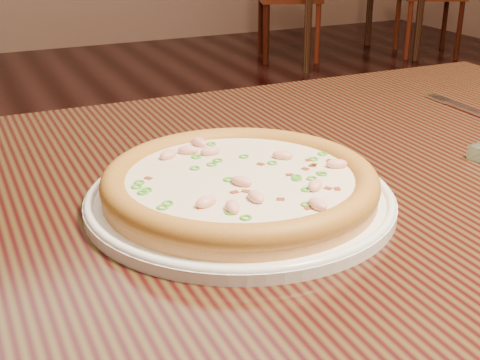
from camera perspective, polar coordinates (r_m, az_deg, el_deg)
name	(u,v)px	position (r m, az deg, el deg)	size (l,w,h in m)	color
hero_table	(309,244)	(0.86, 5.89, -5.44)	(1.20, 0.80, 0.75)	black
plate	(240,198)	(0.73, 0.00, -1.55)	(0.34, 0.34, 0.02)	white
pizza	(240,182)	(0.72, 0.00, -0.21)	(0.30, 0.30, 0.03)	tan
fork	(468,109)	(1.12, 18.88, 5.73)	(0.02, 0.18, 0.00)	silver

